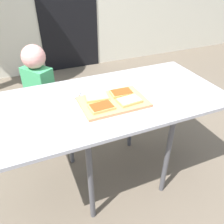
% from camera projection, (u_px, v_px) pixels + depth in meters
% --- Properties ---
extents(ground_plane, '(16.00, 16.00, 0.00)m').
position_uv_depth(ground_plane, '(114.00, 174.00, 1.96)').
color(ground_plane, brown).
extents(house_door, '(0.90, 0.02, 2.00)m').
position_uv_depth(house_door, '(67.00, 3.00, 3.33)').
color(house_door, black).
rests_on(house_door, ground).
extents(dining_table, '(1.50, 0.76, 0.76)m').
position_uv_depth(dining_table, '(114.00, 105.00, 1.57)').
color(dining_table, '#A8A7AE').
rests_on(dining_table, ground).
extents(cutting_board, '(0.42, 0.28, 0.02)m').
position_uv_depth(cutting_board, '(113.00, 102.00, 1.47)').
color(cutting_board, tan).
rests_on(cutting_board, dining_table).
extents(pizza_slice_far_left, '(0.16, 0.12, 0.02)m').
position_uv_depth(pizza_slice_far_left, '(97.00, 97.00, 1.48)').
color(pizza_slice_far_left, tan).
rests_on(pizza_slice_far_left, cutting_board).
extents(pizza_slice_far_right, '(0.15, 0.11, 0.02)m').
position_uv_depth(pizza_slice_far_right, '(122.00, 93.00, 1.53)').
color(pizza_slice_far_right, tan).
rests_on(pizza_slice_far_right, cutting_board).
extents(pizza_slice_near_left, '(0.15, 0.11, 0.02)m').
position_uv_depth(pizza_slice_near_left, '(102.00, 107.00, 1.38)').
color(pizza_slice_near_left, tan).
rests_on(pizza_slice_near_left, cutting_board).
extents(pizza_slice_near_right, '(0.15, 0.11, 0.02)m').
position_uv_depth(pizza_slice_near_right, '(129.00, 101.00, 1.45)').
color(pizza_slice_near_right, tan).
rests_on(pizza_slice_near_right, cutting_board).
extents(plate_white_left, '(0.23, 0.23, 0.01)m').
position_uv_depth(plate_white_left, '(63.00, 94.00, 1.57)').
color(plate_white_left, white).
rests_on(plate_white_left, dining_table).
extents(plate_white_right, '(0.23, 0.23, 0.01)m').
position_uv_depth(plate_white_right, '(145.00, 83.00, 1.71)').
color(plate_white_right, white).
rests_on(plate_white_right, dining_table).
extents(child_left, '(0.25, 0.28, 0.99)m').
position_uv_depth(child_left, '(40.00, 92.00, 1.96)').
color(child_left, '#493D52').
rests_on(child_left, ground).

